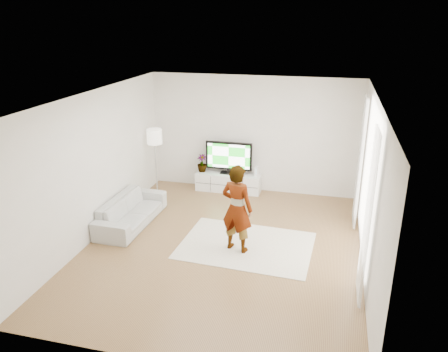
% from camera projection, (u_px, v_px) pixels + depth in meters
% --- Properties ---
extents(floor, '(6.00, 6.00, 0.00)m').
position_uv_depth(floor, '(223.00, 247.00, 8.17)').
color(floor, olive).
rests_on(floor, ground).
extents(ceiling, '(6.00, 6.00, 0.00)m').
position_uv_depth(ceiling, '(223.00, 98.00, 7.21)').
color(ceiling, white).
rests_on(ceiling, wall_back).
extents(wall_left, '(0.02, 6.00, 2.80)m').
position_uv_depth(wall_left, '(95.00, 166.00, 8.26)').
color(wall_left, white).
rests_on(wall_left, floor).
extents(wall_right, '(0.02, 6.00, 2.80)m').
position_uv_depth(wall_right, '(371.00, 190.00, 7.12)').
color(wall_right, white).
rests_on(wall_right, floor).
extents(wall_back, '(5.00, 0.02, 2.80)m').
position_uv_depth(wall_back, '(253.00, 135.00, 10.42)').
color(wall_back, white).
rests_on(wall_back, floor).
extents(wall_front, '(5.00, 0.02, 2.80)m').
position_uv_depth(wall_front, '(158.00, 266.00, 4.96)').
color(wall_front, white).
rests_on(wall_front, floor).
extents(window, '(0.01, 2.60, 2.50)m').
position_uv_depth(window, '(369.00, 181.00, 7.38)').
color(window, white).
rests_on(window, wall_right).
extents(curtain_near, '(0.04, 0.70, 2.60)m').
position_uv_depth(curtain_near, '(368.00, 218.00, 6.25)').
color(curtain_near, white).
rests_on(curtain_near, floor).
extents(curtain_far, '(0.04, 0.70, 2.60)m').
position_uv_depth(curtain_far, '(360.00, 162.00, 8.62)').
color(curtain_far, white).
rests_on(curtain_far, floor).
extents(media_console, '(1.59, 0.45, 0.45)m').
position_uv_depth(media_console, '(228.00, 182.00, 10.74)').
color(media_console, white).
rests_on(media_console, floor).
extents(television, '(1.14, 0.22, 0.79)m').
position_uv_depth(television, '(229.00, 157.00, 10.54)').
color(television, black).
rests_on(television, media_console).
extents(game_console, '(0.08, 0.19, 0.24)m').
position_uv_depth(game_console, '(257.00, 171.00, 10.46)').
color(game_console, white).
rests_on(game_console, media_console).
extents(potted_plant, '(0.24, 0.24, 0.43)m').
position_uv_depth(potted_plant, '(202.00, 163.00, 10.74)').
color(potted_plant, '#3F7238').
rests_on(potted_plant, media_console).
extents(rug, '(2.52, 1.87, 0.01)m').
position_uv_depth(rug, '(246.00, 245.00, 8.22)').
color(rug, '#F2E9CE').
rests_on(rug, floor).
extents(player, '(0.68, 0.54, 1.64)m').
position_uv_depth(player, '(237.00, 208.00, 7.80)').
color(player, '#334772').
rests_on(player, rug).
extents(sofa, '(0.81, 1.97, 0.57)m').
position_uv_depth(sofa, '(131.00, 211.00, 9.01)').
color(sofa, silver).
rests_on(sofa, floor).
extents(floor_lamp, '(0.36, 0.36, 1.60)m').
position_uv_depth(floor_lamp, '(155.00, 139.00, 10.20)').
color(floor_lamp, silver).
rests_on(floor_lamp, floor).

